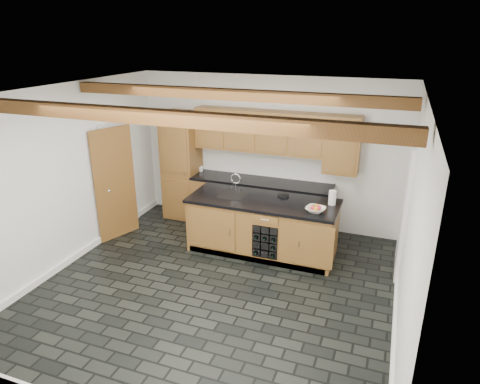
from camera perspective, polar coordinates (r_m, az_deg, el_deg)
The scene contains 10 objects.
ground at distance 6.43m, azimuth -3.23°, elevation -12.46°, with size 5.00×5.00×0.00m, color black.
room_shell at distance 6.24m, azimuth -2.30°, elevation 2.08°, with size 5.01×5.00×5.00m.
back_cabinetry at distance 8.02m, azimuth 0.52°, elevation 2.22°, with size 3.65×0.62×2.20m.
island at distance 7.17m, azimuth 3.05°, elevation -4.54°, with size 2.48×0.96×0.93m.
faucet at distance 7.19m, azimuth -0.99°, elevation -0.12°, with size 0.45×0.40×0.34m.
kitchen_scale at distance 7.16m, azimuth 5.78°, elevation -0.40°, with size 0.18×0.12×0.05m.
fruit_bowl at distance 6.61m, azimuth 10.03°, elevation -2.33°, with size 0.30×0.30×0.07m, color silver.
fruit_cluster at distance 6.59m, azimuth 10.05°, elevation -2.02°, with size 0.16×0.17×0.07m.
paper_towel at distance 6.91m, azimuth 12.20°, elevation -0.75°, with size 0.12×0.12×0.23m, color white.
mug at distance 8.43m, azimuth -5.22°, elevation 3.06°, with size 0.10×0.10×0.10m, color white.
Camera 1 is at (2.21, -4.93, 3.50)m, focal length 32.00 mm.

